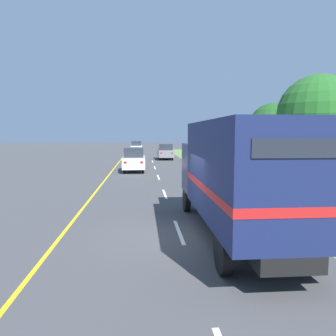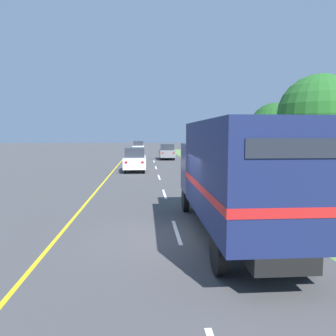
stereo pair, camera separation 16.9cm
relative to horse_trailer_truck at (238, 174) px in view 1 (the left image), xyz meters
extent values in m
plane|color=#444447|center=(-1.66, 0.27, -1.96)|extent=(200.00, 200.00, 0.00)
cube|color=#608942|center=(12.04, 19.95, -1.96)|extent=(20.00, 68.79, 0.01)
cube|color=yellow|center=(-5.36, 19.95, -1.96)|extent=(0.12, 68.79, 0.01)
cube|color=white|center=(-1.66, 0.84, -1.96)|extent=(0.12, 2.60, 0.01)
cube|color=white|center=(-1.66, 7.44, -1.96)|extent=(0.12, 2.60, 0.01)
cube|color=white|center=(-1.66, 14.04, -1.96)|extent=(0.12, 2.60, 0.01)
cube|color=white|center=(-1.66, 20.64, -1.96)|extent=(0.12, 2.60, 0.01)
cube|color=white|center=(-1.66, 27.24, -1.96)|extent=(0.12, 2.60, 0.01)
cylinder|color=black|center=(-1.03, 3.62, -1.46)|extent=(0.22, 1.00, 1.00)
cylinder|color=black|center=(1.03, 3.62, -1.46)|extent=(0.22, 1.00, 1.00)
cylinder|color=black|center=(-1.03, -2.42, -1.46)|extent=(0.22, 1.00, 1.00)
cylinder|color=black|center=(1.03, -2.42, -1.46)|extent=(0.22, 1.00, 1.00)
cube|color=black|center=(0.00, 0.27, -1.28)|extent=(1.32, 8.07, 0.36)
cube|color=navy|center=(0.00, -0.78, 0.22)|extent=(2.39, 5.97, 2.65)
cube|color=red|center=(0.00, -0.78, -0.24)|extent=(2.41, 5.99, 0.20)
cube|color=#232833|center=(0.00, -3.77, 0.95)|extent=(1.79, 0.03, 0.36)
cube|color=navy|center=(0.00, 3.26, -0.15)|extent=(2.30, 2.10, 1.90)
cube|color=#283342|center=(0.00, 4.32, 0.08)|extent=(2.03, 0.03, 0.85)
cylinder|color=black|center=(-4.23, 19.03, -1.63)|extent=(0.16, 0.66, 0.66)
cylinder|color=black|center=(-2.76, 19.03, -1.63)|extent=(0.16, 0.66, 0.66)
cylinder|color=black|center=(-4.23, 16.56, -1.63)|extent=(0.16, 0.66, 0.66)
cylinder|color=black|center=(-2.76, 16.56, -1.63)|extent=(0.16, 0.66, 0.66)
cube|color=white|center=(-3.49, 17.79, -1.19)|extent=(1.80, 3.98, 0.90)
cube|color=#282D38|center=(-3.49, 17.63, -0.36)|extent=(1.55, 2.19, 0.76)
cube|color=red|center=(-4.12, 15.79, -1.03)|extent=(0.20, 0.03, 0.14)
cube|color=red|center=(-2.86, 15.79, -1.03)|extent=(0.20, 0.03, 0.14)
cylinder|color=black|center=(-0.73, 31.54, -1.63)|extent=(0.16, 0.66, 0.66)
cylinder|color=black|center=(0.75, 31.54, -1.63)|extent=(0.16, 0.66, 0.66)
cylinder|color=black|center=(-0.73, 28.93, -1.63)|extent=(0.16, 0.66, 0.66)
cylinder|color=black|center=(0.75, 28.93, -1.63)|extent=(0.16, 0.66, 0.66)
cube|color=gray|center=(0.01, 30.24, -1.21)|extent=(1.80, 4.21, 0.84)
cube|color=#282D38|center=(0.01, 30.07, -0.43)|extent=(1.55, 2.31, 0.72)
cube|color=red|center=(-0.62, 28.13, -1.07)|extent=(0.20, 0.03, 0.14)
cube|color=red|center=(0.64, 28.13, -1.07)|extent=(0.20, 0.03, 0.14)
cylinder|color=black|center=(-4.45, 45.73, -1.63)|extent=(0.16, 0.66, 0.66)
cylinder|color=black|center=(-2.97, 45.73, -1.63)|extent=(0.16, 0.66, 0.66)
cylinder|color=black|center=(-4.45, 42.96, -1.63)|extent=(0.16, 0.66, 0.66)
cylinder|color=black|center=(-2.97, 42.96, -1.63)|extent=(0.16, 0.66, 0.66)
cube|color=white|center=(-3.71, 44.35, -1.21)|extent=(1.80, 4.47, 0.85)
cube|color=#282D38|center=(-3.71, 44.17, -0.43)|extent=(1.55, 2.46, 0.72)
cube|color=red|center=(-4.34, 42.10, -1.06)|extent=(0.20, 0.03, 0.14)
cube|color=red|center=(-3.08, 42.10, -1.06)|extent=(0.20, 0.03, 0.14)
cylinder|color=#9E9EA3|center=(3.11, 5.98, -0.75)|extent=(0.09, 0.09, 2.42)
cylinder|color=#9E9EA3|center=(4.77, 5.98, -0.75)|extent=(0.09, 0.09, 2.42)
cube|color=#196B33|center=(3.94, 5.98, -0.18)|extent=(2.38, 0.06, 1.28)
cube|color=#196B33|center=(4.75, 5.98, 0.64)|extent=(0.76, 0.06, 0.32)
cube|color=silver|center=(3.94, 5.94, -0.18)|extent=(1.86, 0.02, 0.23)
cylinder|color=#4C3823|center=(7.54, 9.32, -0.80)|extent=(0.41, 0.41, 2.33)
sphere|color=#236023|center=(7.54, 9.32, 2.27)|extent=(4.75, 4.75, 4.75)
cylinder|color=brown|center=(8.12, 17.32, -0.96)|extent=(0.25, 0.25, 2.00)
sphere|color=#1E511E|center=(8.12, 17.32, 1.67)|extent=(4.10, 4.10, 4.10)
cylinder|color=white|center=(2.82, 3.52, -1.49)|extent=(0.07, 0.07, 0.95)
cylinder|color=orange|center=(2.82, 3.52, -1.22)|extent=(0.08, 0.08, 0.10)
camera|label=1|loc=(-2.83, -9.44, 1.22)|focal=35.00mm
camera|label=2|loc=(-2.67, -9.45, 1.22)|focal=35.00mm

